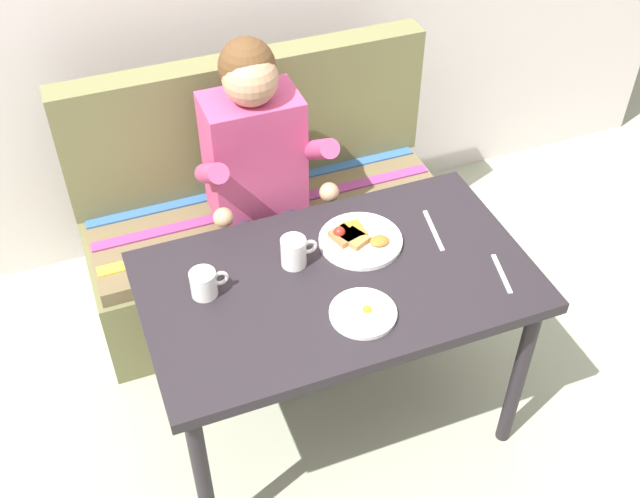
% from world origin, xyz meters
% --- Properties ---
extents(ground_plane, '(8.00, 8.00, 0.00)m').
position_xyz_m(ground_plane, '(0.00, 0.00, 0.00)').
color(ground_plane, '#9EA48B').
extents(table, '(1.20, 0.70, 0.73)m').
position_xyz_m(table, '(0.00, 0.00, 0.65)').
color(table, black).
rests_on(table, ground).
extents(couch, '(1.44, 0.56, 1.00)m').
position_xyz_m(couch, '(0.00, 0.76, 0.33)').
color(couch, olive).
rests_on(couch, ground).
extents(person, '(0.45, 0.61, 1.21)m').
position_xyz_m(person, '(-0.06, 0.59, 0.74)').
color(person, '#B73F6E').
rests_on(person, ground).
extents(plate_breakfast, '(0.27, 0.27, 0.05)m').
position_xyz_m(plate_breakfast, '(0.12, 0.13, 0.74)').
color(plate_breakfast, white).
rests_on(plate_breakfast, table).
extents(plate_eggs, '(0.20, 0.20, 0.04)m').
position_xyz_m(plate_eggs, '(0.01, -0.17, 0.74)').
color(plate_eggs, white).
rests_on(plate_eggs, table).
extents(coffee_mug, '(0.12, 0.08, 0.10)m').
position_xyz_m(coffee_mug, '(-0.10, 0.11, 0.78)').
color(coffee_mug, white).
rests_on(coffee_mug, table).
extents(coffee_mug_second, '(0.12, 0.08, 0.09)m').
position_xyz_m(coffee_mug_second, '(-0.39, 0.08, 0.78)').
color(coffee_mug_second, white).
rests_on(coffee_mug_second, table).
extents(fork, '(0.05, 0.17, 0.00)m').
position_xyz_m(fork, '(0.48, -0.17, 0.73)').
color(fork, silver).
rests_on(fork, table).
extents(knife, '(0.05, 0.20, 0.00)m').
position_xyz_m(knife, '(0.37, 0.09, 0.73)').
color(knife, silver).
rests_on(knife, table).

